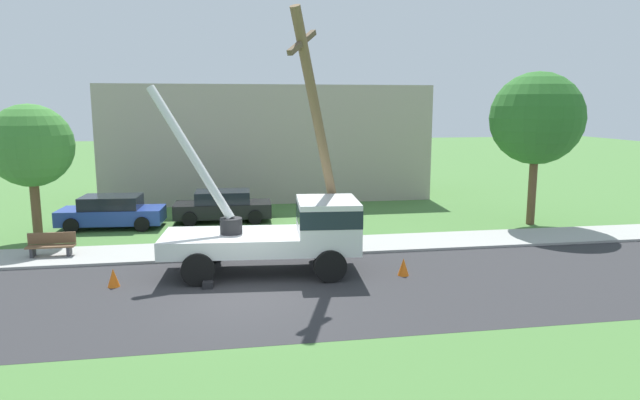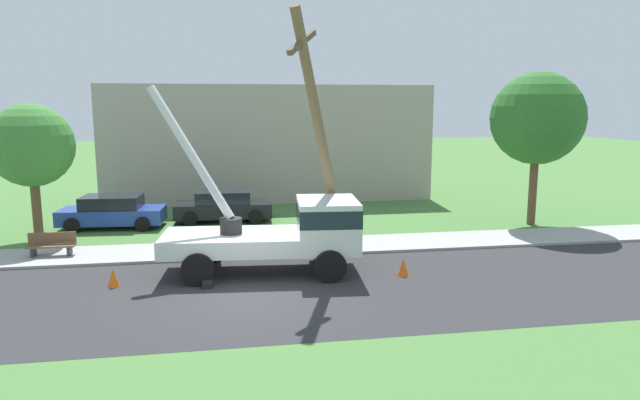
# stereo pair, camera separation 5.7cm
# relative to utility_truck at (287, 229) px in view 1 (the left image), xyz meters

# --- Properties ---
(ground_plane) EXTENTS (120.00, 120.00, 0.00)m
(ground_plane) POSITION_rel_utility_truck_xyz_m (-1.36, 10.01, -1.41)
(ground_plane) COLOR #477538
(road_asphalt) EXTENTS (80.00, 7.29, 0.01)m
(road_asphalt) POSITION_rel_utility_truck_xyz_m (-1.36, -1.99, -1.40)
(road_asphalt) COLOR #2B2B2D
(road_asphalt) RESTS_ON ground
(sidewalk_strip) EXTENTS (80.00, 2.52, 0.10)m
(sidewalk_strip) POSITION_rel_utility_truck_xyz_m (-1.36, 2.91, -1.36)
(sidewalk_strip) COLOR #9E9E99
(sidewalk_strip) RESTS_ON ground
(utility_truck) EXTENTS (6.74, 3.27, 5.98)m
(utility_truck) POSITION_rel_utility_truck_xyz_m (0.00, 0.00, 0.00)
(utility_truck) COLOR silver
(utility_truck) RESTS_ON ground
(leaning_utility_pole) EXTENTS (2.64, 3.71, 8.30)m
(leaning_utility_pole) POSITION_rel_utility_truck_xyz_m (1.23, 0.73, 2.82)
(leaning_utility_pole) COLOR brown
(leaning_utility_pole) RESTS_ON ground
(traffic_cone_ahead) EXTENTS (0.36, 0.36, 0.56)m
(traffic_cone_ahead) POSITION_rel_utility_truck_xyz_m (3.56, -1.06, -1.13)
(traffic_cone_ahead) COLOR orange
(traffic_cone_ahead) RESTS_ON ground
(traffic_cone_behind) EXTENTS (0.36, 0.36, 0.56)m
(traffic_cone_behind) POSITION_rel_utility_truck_xyz_m (-5.28, -0.68, -1.13)
(traffic_cone_behind) COLOR orange
(traffic_cone_behind) RESTS_ON ground
(parked_sedan_blue) EXTENTS (4.51, 2.21, 1.42)m
(parked_sedan_blue) POSITION_rel_utility_truck_xyz_m (-6.85, 7.81, -0.70)
(parked_sedan_blue) COLOR #263F99
(parked_sedan_blue) RESTS_ON ground
(parked_sedan_black) EXTENTS (4.46, 2.12, 1.42)m
(parked_sedan_black) POSITION_rel_utility_truck_xyz_m (-2.04, 8.46, -0.70)
(parked_sedan_black) COLOR black
(parked_sedan_black) RESTS_ON ground
(park_bench) EXTENTS (1.60, 0.45, 0.90)m
(park_bench) POSITION_rel_utility_truck_xyz_m (-8.02, 2.98, -0.95)
(park_bench) COLOR brown
(park_bench) RESTS_ON ground
(roadside_tree_near) EXTENTS (3.22, 3.22, 5.39)m
(roadside_tree_near) POSITION_rel_utility_truck_xyz_m (-9.34, 5.93, 2.34)
(roadside_tree_near) COLOR brown
(roadside_tree_near) RESTS_ON ground
(roadside_tree_far) EXTENTS (4.06, 4.06, 6.78)m
(roadside_tree_far) POSITION_rel_utility_truck_xyz_m (11.66, 5.42, 3.33)
(roadside_tree_far) COLOR brown
(roadside_tree_far) RESTS_ON ground
(lowrise_building_backdrop) EXTENTS (18.00, 6.00, 6.40)m
(lowrise_building_backdrop) POSITION_rel_utility_truck_xyz_m (0.57, 15.54, 1.79)
(lowrise_building_backdrop) COLOR #A5998C
(lowrise_building_backdrop) RESTS_ON ground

